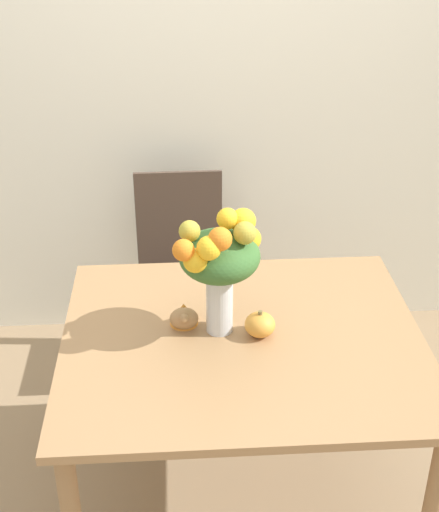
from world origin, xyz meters
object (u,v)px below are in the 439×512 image
object	(u,v)px
pumpkin	(260,325)
dining_chair_near_window	(181,273)
turkey_figurine	(184,316)
flower_vase	(220,260)

from	to	relation	value
pumpkin	dining_chair_near_window	world-z (taller)	dining_chair_near_window
pumpkin	turkey_figurine	distance (m)	0.26
flower_vase	dining_chair_near_window	size ratio (longest dim) A/B	0.48
pumpkin	dining_chair_near_window	bearing A→B (deg)	105.84
flower_vase	dining_chair_near_window	distance (m)	1.03
dining_chair_near_window	pumpkin	bearing A→B (deg)	-74.86
turkey_figurine	dining_chair_near_window	distance (m)	0.88
pumpkin	turkey_figurine	world-z (taller)	pumpkin
pumpkin	turkey_figurine	xyz separation A→B (m)	(-0.25, 0.07, -0.00)
pumpkin	turkey_figurine	size ratio (longest dim) A/B	0.78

